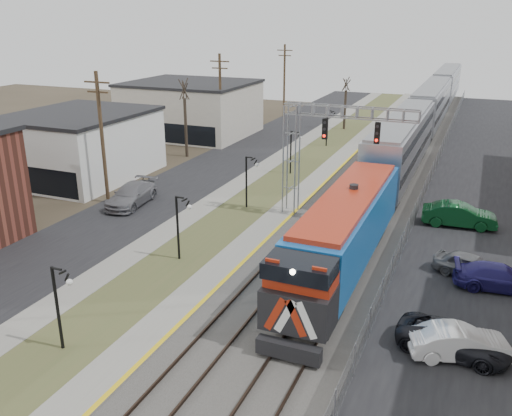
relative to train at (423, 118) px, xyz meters
The scene contains 21 objects.
street_west 26.55m from the train, 130.10° to the right, with size 7.00×120.00×0.04m, color black.
sidewalk 23.92m from the train, 121.76° to the right, with size 2.00×120.00×0.08m, color gray.
grass_median 22.50m from the train, 115.20° to the right, with size 4.00×120.00×0.06m, color #48512B.
platform 21.39m from the train, 107.85° to the right, with size 2.00×120.00×0.24m, color gray.
ballast_bed 20.44m from the train, 94.25° to the right, with size 8.00×120.00×0.20m, color #595651.
platform_edge 21.13m from the train, 105.56° to the right, with size 0.24×120.00×0.01m, color gold.
track_near 20.66m from the train, 99.84° to the right, with size 1.58×120.00×0.15m.
track_far 20.36m from the train, 90.00° to the right, with size 1.58×120.00×0.15m.
train is the anchor object (origin of this frame).
signal_gantry 27.66m from the train, 98.94° to the right, with size 9.00×1.07×8.15m.
lampposts 38.12m from the train, 104.44° to the right, with size 0.14×62.14×4.00m.
utility_poles 36.27m from the train, 123.52° to the right, with size 0.28×80.28×10.00m.
fence 20.48m from the train, 82.38° to the right, with size 0.04×120.00×1.60m, color gray.
buildings_west 40.77m from the train, 130.54° to the right, with size 14.00×67.00×7.00m.
bare_trees 24.39m from the train, 138.14° to the right, with size 12.30×42.30×5.95m.
car_lot_b 41.70m from the train, 81.01° to the right, with size 1.49×4.26×1.40m, color white.
car_lot_c 41.43m from the train, 81.30° to the right, with size 2.20×4.76×1.32m, color black.
car_lot_d 34.89m from the train, 76.55° to the right, with size 1.90×4.68×1.36m, color navy.
car_lot_e 33.72m from the train, 78.67° to the right, with size 1.60×3.98×1.35m, color slate.
car_lot_f 25.76m from the train, 77.50° to the right, with size 1.71×4.92×1.62m, color #0D411D.
car_street_b 35.03m from the train, 120.70° to the right, with size 2.24×5.51×1.60m, color slate.
Camera 1 is at (11.67, -7.40, 13.85)m, focal length 38.00 mm.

